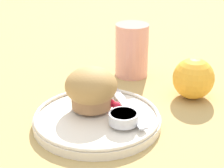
% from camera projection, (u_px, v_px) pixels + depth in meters
% --- Properties ---
extents(ground_plane, '(3.00, 3.00, 0.00)m').
position_uv_depth(ground_plane, '(108.00, 121.00, 0.64)').
color(ground_plane, tan).
extents(plate, '(0.22, 0.22, 0.02)m').
position_uv_depth(plate, '(97.00, 119.00, 0.63)').
color(plate, silver).
rests_on(plate, ground_plane).
extents(muffin, '(0.09, 0.09, 0.07)m').
position_uv_depth(muffin, '(91.00, 88.00, 0.64)').
color(muffin, '#9E7047').
rests_on(muffin, plate).
extents(cream_ramekin, '(0.05, 0.05, 0.02)m').
position_uv_depth(cream_ramekin, '(123.00, 117.00, 0.60)').
color(cream_ramekin, silver).
rests_on(cream_ramekin, plate).
extents(berry_pair, '(0.03, 0.01, 0.01)m').
position_uv_depth(berry_pair, '(114.00, 105.00, 0.64)').
color(berry_pair, '#B7192D').
rests_on(berry_pair, plate).
extents(butter_knife, '(0.17, 0.10, 0.00)m').
position_uv_depth(butter_knife, '(125.00, 103.00, 0.66)').
color(butter_knife, '#B7B7BC').
rests_on(butter_knife, plate).
extents(orange_fruit, '(0.08, 0.08, 0.08)m').
position_uv_depth(orange_fruit, '(193.00, 78.00, 0.71)').
color(orange_fruit, '#F4A82D').
rests_on(orange_fruit, ground_plane).
extents(juice_glass, '(0.07, 0.07, 0.11)m').
position_uv_depth(juice_glass, '(132.00, 50.00, 0.81)').
color(juice_glass, '#E5998C').
rests_on(juice_glass, ground_plane).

